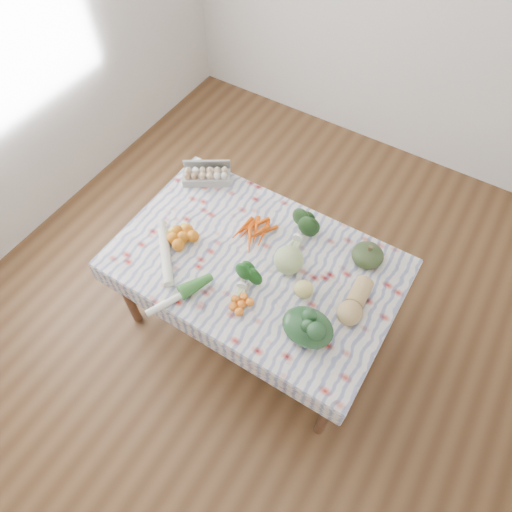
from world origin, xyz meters
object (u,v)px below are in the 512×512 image
Objects in this scene: butternut_squash at (356,301)px; egg_carton at (207,177)px; grapefruit at (304,289)px; dining_table at (256,269)px; cabbage at (289,260)px; kabocha_squash at (368,255)px.

egg_carton is at bearing 161.59° from butternut_squash.
dining_table is at bearing 172.27° from grapefruit.
butternut_squash is at bearing 2.66° from dining_table.
egg_carton is at bearing 156.16° from grapefruit.
cabbage is at bearing 18.00° from dining_table.
kabocha_squash is at bearing 99.66° from butternut_squash.
butternut_squash reaches higher than dining_table.
grapefruit is (0.16, -0.11, -0.03)m from cabbage.
dining_table is 0.63m from butternut_squash.
butternut_squash is at bearing 15.22° from grapefruit.
butternut_squash reaches higher than egg_carton.
butternut_squash is 2.78× the size of grapefruit.
kabocha_squash is 0.32m from butternut_squash.
egg_carton is 1.05m from grapefruit.
cabbage reaches higher than kabocha_squash.
grapefruit reaches higher than dining_table.
butternut_squash is at bearing -4.06° from cabbage.
kabocha_squash is at bearing 32.22° from dining_table.
cabbage is 1.61× the size of grapefruit.
egg_carton is 1.69× the size of kabocha_squash.
cabbage reaches higher than egg_carton.
kabocha_squash is at bearing -34.32° from egg_carton.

